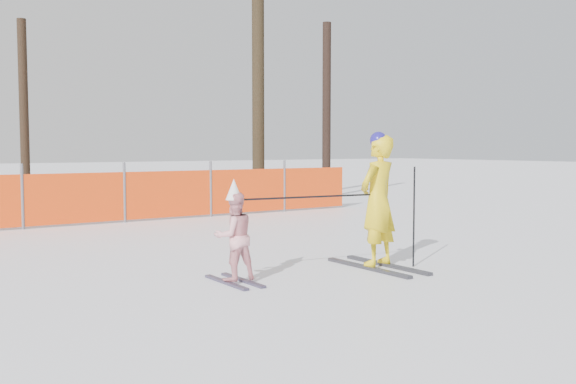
% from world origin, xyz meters
% --- Properties ---
extents(ground, '(120.00, 120.00, 0.00)m').
position_xyz_m(ground, '(0.00, 0.00, 0.00)').
color(ground, white).
rests_on(ground, ground).
extents(adult, '(0.69, 1.53, 1.76)m').
position_xyz_m(adult, '(1.07, 0.01, 0.88)').
color(adult, black).
rests_on(adult, ground).
extents(child, '(0.52, 0.92, 1.20)m').
position_xyz_m(child, '(-0.91, 0.27, 0.55)').
color(child, black).
rests_on(child, ground).
extents(ski_poles, '(2.32, 0.46, 1.31)m').
position_xyz_m(ski_poles, '(0.70, 0.00, 0.83)').
color(ski_poles, black).
rests_on(ski_poles, ground).
extents(tree_trunks, '(8.97, 1.86, 7.12)m').
position_xyz_m(tree_trunks, '(4.82, 9.73, 3.15)').
color(tree_trunks, black).
rests_on(tree_trunks, ground).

